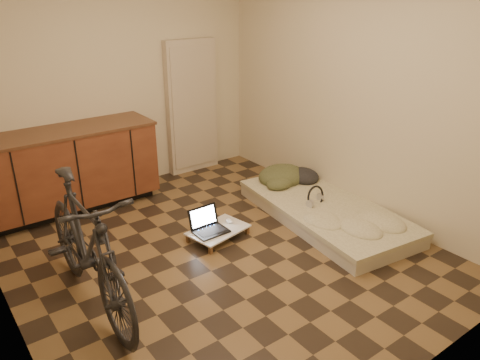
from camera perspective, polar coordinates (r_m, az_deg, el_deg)
room_shell at (r=3.93m, az=-3.32°, el=7.78°), size 3.50×4.00×2.60m
cabinets at (r=5.38m, az=-20.04°, el=1.27°), size 1.84×0.62×0.91m
appliance_panel at (r=6.12m, az=-5.88°, el=8.81°), size 0.70×0.10×1.70m
bicycle at (r=3.64m, az=-18.25°, el=-7.00°), size 0.55×1.78×1.15m
futon at (r=5.05m, az=10.33°, el=-3.78°), size 1.19×2.09×0.17m
clothing_pile at (r=5.53m, az=5.85°, el=1.22°), size 0.68×0.59×0.25m
headphones at (r=4.98m, az=9.20°, el=-1.92°), size 0.28×0.25×0.18m
lap_desk at (r=4.62m, az=-2.68°, el=-6.14°), size 0.63×0.47×0.10m
laptop at (r=4.57m, az=-3.91°, el=-5.61°), size 0.32×0.28×0.22m
mouse at (r=4.73m, az=-1.29°, el=-4.97°), size 0.06×0.11×0.04m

